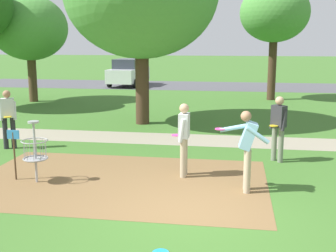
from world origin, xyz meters
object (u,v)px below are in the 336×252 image
(player_foreground_watching, at_px, (278,125))
(tree_near_right, at_px, (29,28))
(parked_car_leftmost, at_px, (128,72))
(tree_mid_left, at_px, (275,13))
(disc_golf_basket, at_px, (33,149))
(player_waiting_right, at_px, (8,116))
(player_throwing, at_px, (184,136))
(player_waiting_left, at_px, (247,146))

(player_foreground_watching, height_order, tree_near_right, tree_near_right)
(player_foreground_watching, distance_m, parked_car_leftmost, 19.73)
(player_foreground_watching, bearing_deg, tree_mid_left, 86.53)
(disc_golf_basket, distance_m, player_waiting_right, 3.46)
(player_throwing, xyz_separation_m, tree_near_right, (-9.13, 11.18, 2.72))
(player_throwing, height_order, parked_car_leftmost, parked_car_leftmost)
(player_foreground_watching, distance_m, player_waiting_right, 7.59)
(player_throwing, height_order, player_waiting_right, same)
(tree_mid_left, bearing_deg, player_waiting_right, -124.90)
(player_throwing, bearing_deg, disc_golf_basket, -163.76)
(tree_mid_left, bearing_deg, tree_near_right, -168.04)
(player_throwing, relative_size, parked_car_leftmost, 0.39)
(player_throwing, bearing_deg, parked_car_leftmost, 107.60)
(player_throwing, height_order, tree_near_right, tree_near_right)
(player_waiting_right, bearing_deg, tree_near_right, 112.08)
(player_foreground_watching, xyz_separation_m, parked_car_leftmost, (-8.43, 17.84, -0.05))
(player_waiting_right, distance_m, tree_near_right, 10.47)
(player_throwing, relative_size, tree_mid_left, 0.29)
(player_waiting_left, bearing_deg, player_throwing, 149.67)
(player_waiting_right, bearing_deg, parked_car_leftmost, 92.73)
(player_waiting_right, height_order, parked_car_leftmost, parked_car_leftmost)
(disc_golf_basket, height_order, player_foreground_watching, player_foreground_watching)
(player_waiting_right, distance_m, tree_mid_left, 14.96)
(disc_golf_basket, xyz_separation_m, player_throwing, (3.25, 0.95, 0.21))
(disc_golf_basket, xyz_separation_m, player_foreground_watching, (5.51, 2.56, 0.21))
(player_foreground_watching, xyz_separation_m, player_waiting_left, (-0.85, -2.44, 0.02))
(player_foreground_watching, distance_m, tree_mid_left, 12.64)
(parked_car_leftmost, bearing_deg, player_throwing, -72.40)
(player_waiting_left, bearing_deg, tree_near_right, 131.29)
(disc_golf_basket, relative_size, player_waiting_left, 0.81)
(tree_near_right, bearing_deg, player_waiting_left, -48.71)
(player_waiting_left, relative_size, tree_near_right, 0.32)
(disc_golf_basket, relative_size, parked_car_leftmost, 0.32)
(player_throwing, xyz_separation_m, player_waiting_left, (1.41, -0.83, 0.02))
(player_waiting_left, xyz_separation_m, tree_near_right, (-10.54, 12.01, 2.70))
(disc_golf_basket, relative_size, tree_near_right, 0.26)
(tree_near_right, bearing_deg, disc_golf_basket, -64.12)
(player_foreground_watching, relative_size, player_throwing, 1.00)
(player_throwing, xyz_separation_m, tree_mid_left, (2.99, 13.75, 3.48))
(player_foreground_watching, bearing_deg, tree_near_right, 139.99)
(disc_golf_basket, distance_m, player_throwing, 3.39)
(parked_car_leftmost, bearing_deg, player_foreground_watching, -64.70)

